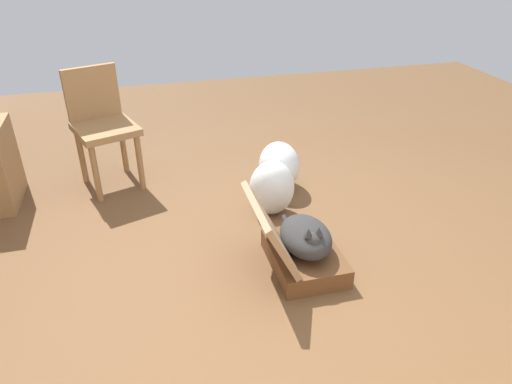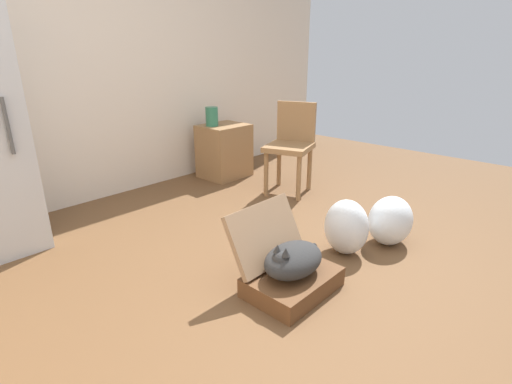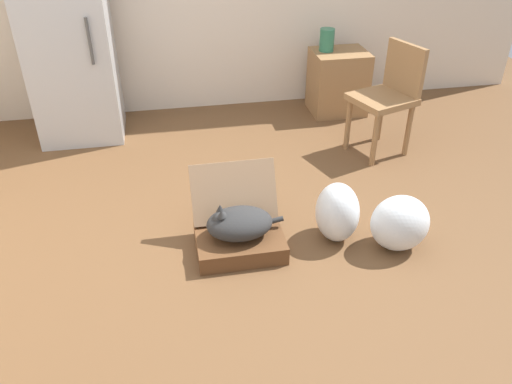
{
  "view_description": "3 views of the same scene",
  "coord_description": "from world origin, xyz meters",
  "px_view_note": "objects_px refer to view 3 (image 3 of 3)",
  "views": [
    {
      "loc": [
        -2.1,
        0.75,
        1.75
      ],
      "look_at": [
        0.03,
        0.19,
        0.5
      ],
      "focal_mm": 33.3,
      "sensor_mm": 36.0,
      "label": 1
    },
    {
      "loc": [
        -1.59,
        -1.24,
        1.32
      ],
      "look_at": [
        0.26,
        0.49,
        0.4
      ],
      "focal_mm": 27.08,
      "sensor_mm": 36.0,
      "label": 2
    },
    {
      "loc": [
        -0.4,
        -2.52,
        2.0
      ],
      "look_at": [
        0.11,
        0.16,
        0.26
      ],
      "focal_mm": 36.01,
      "sensor_mm": 36.0,
      "label": 3
    }
  ],
  "objects_px": {
    "plastic_bag_clear": "(400,223)",
    "refrigerator": "(69,41)",
    "suitcase_base": "(240,243)",
    "cat": "(239,223)",
    "vase_tall": "(327,40)",
    "chair": "(389,95)",
    "side_table": "(338,82)",
    "plastic_bag_white": "(337,212)"
  },
  "relations": [
    {
      "from": "suitcase_base",
      "to": "chair",
      "type": "xyz_separation_m",
      "value": [
        1.36,
        1.09,
        0.43
      ]
    },
    {
      "from": "plastic_bag_white",
      "to": "plastic_bag_clear",
      "type": "relative_size",
      "value": 1.08
    },
    {
      "from": "cat",
      "to": "chair",
      "type": "bearing_deg",
      "value": 38.58
    },
    {
      "from": "suitcase_base",
      "to": "side_table",
      "type": "bearing_deg",
      "value": 57.14
    },
    {
      "from": "suitcase_base",
      "to": "side_table",
      "type": "height_order",
      "value": "side_table"
    },
    {
      "from": "side_table",
      "to": "vase_tall",
      "type": "height_order",
      "value": "vase_tall"
    },
    {
      "from": "plastic_bag_clear",
      "to": "vase_tall",
      "type": "xyz_separation_m",
      "value": [
        0.17,
        2.11,
        0.5
      ]
    },
    {
      "from": "cat",
      "to": "plastic_bag_white",
      "type": "height_order",
      "value": "plastic_bag_white"
    },
    {
      "from": "chair",
      "to": "plastic_bag_clear",
      "type": "bearing_deg",
      "value": -37.39
    },
    {
      "from": "cat",
      "to": "chair",
      "type": "relative_size",
      "value": 0.55
    },
    {
      "from": "vase_tall",
      "to": "side_table",
      "type": "bearing_deg",
      "value": -19.09
    },
    {
      "from": "refrigerator",
      "to": "chair",
      "type": "relative_size",
      "value": 1.87
    },
    {
      "from": "plastic_bag_clear",
      "to": "refrigerator",
      "type": "relative_size",
      "value": 0.22
    },
    {
      "from": "refrigerator",
      "to": "plastic_bag_clear",
      "type": "bearing_deg",
      "value": -44.93
    },
    {
      "from": "chair",
      "to": "side_table",
      "type": "bearing_deg",
      "value": 168.88
    },
    {
      "from": "plastic_bag_clear",
      "to": "refrigerator",
      "type": "xyz_separation_m",
      "value": [
        -2.03,
        2.02,
        0.63
      ]
    },
    {
      "from": "cat",
      "to": "plastic_bag_white",
      "type": "xyz_separation_m",
      "value": [
        0.62,
        0.02,
        -0.01
      ]
    },
    {
      "from": "vase_tall",
      "to": "chair",
      "type": "xyz_separation_m",
      "value": [
        0.24,
        -0.88,
        -0.19
      ]
    },
    {
      "from": "suitcase_base",
      "to": "cat",
      "type": "relative_size",
      "value": 1.11
    },
    {
      "from": "plastic_bag_clear",
      "to": "chair",
      "type": "relative_size",
      "value": 0.41
    },
    {
      "from": "cat",
      "to": "vase_tall",
      "type": "height_order",
      "value": "vase_tall"
    },
    {
      "from": "plastic_bag_white",
      "to": "chair",
      "type": "distance_m",
      "value": 1.34
    },
    {
      "from": "cat",
      "to": "refrigerator",
      "type": "bearing_deg",
      "value": 119.47
    },
    {
      "from": "refrigerator",
      "to": "vase_tall",
      "type": "height_order",
      "value": "refrigerator"
    },
    {
      "from": "refrigerator",
      "to": "side_table",
      "type": "xyz_separation_m",
      "value": [
        2.32,
        0.05,
        -0.52
      ]
    },
    {
      "from": "plastic_bag_white",
      "to": "cat",
      "type": "bearing_deg",
      "value": -178.27
    },
    {
      "from": "cat",
      "to": "vase_tall",
      "type": "xyz_separation_m",
      "value": [
        1.13,
        1.97,
        0.47
      ]
    },
    {
      "from": "suitcase_base",
      "to": "refrigerator",
      "type": "distance_m",
      "value": 2.29
    },
    {
      "from": "side_table",
      "to": "suitcase_base",
      "type": "bearing_deg",
      "value": -122.86
    },
    {
      "from": "refrigerator",
      "to": "vase_tall",
      "type": "bearing_deg",
      "value": 2.43
    },
    {
      "from": "plastic_bag_white",
      "to": "vase_tall",
      "type": "height_order",
      "value": "vase_tall"
    },
    {
      "from": "vase_tall",
      "to": "suitcase_base",
      "type": "bearing_deg",
      "value": -119.65
    },
    {
      "from": "refrigerator",
      "to": "plastic_bag_white",
      "type": "bearing_deg",
      "value": -47.91
    },
    {
      "from": "plastic_bag_clear",
      "to": "chair",
      "type": "height_order",
      "value": "chair"
    },
    {
      "from": "plastic_bag_clear",
      "to": "side_table",
      "type": "xyz_separation_m",
      "value": [
        0.29,
        2.07,
        0.11
      ]
    },
    {
      "from": "plastic_bag_clear",
      "to": "vase_tall",
      "type": "relative_size",
      "value": 1.8
    },
    {
      "from": "plastic_bag_white",
      "to": "refrigerator",
      "type": "distance_m",
      "value": 2.58
    },
    {
      "from": "vase_tall",
      "to": "chair",
      "type": "distance_m",
      "value": 0.93
    },
    {
      "from": "plastic_bag_white",
      "to": "side_table",
      "type": "bearing_deg",
      "value": 71.65
    },
    {
      "from": "plastic_bag_white",
      "to": "chair",
      "type": "relative_size",
      "value": 0.45
    },
    {
      "from": "plastic_bag_clear",
      "to": "refrigerator",
      "type": "height_order",
      "value": "refrigerator"
    },
    {
      "from": "vase_tall",
      "to": "cat",
      "type": "bearing_deg",
      "value": -119.78
    }
  ]
}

